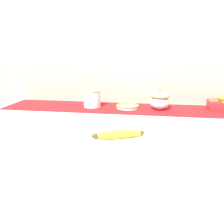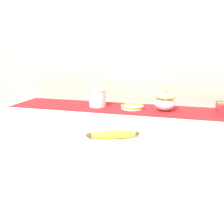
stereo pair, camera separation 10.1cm
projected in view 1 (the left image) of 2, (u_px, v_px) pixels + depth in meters
The scene contains 9 objects.
countertop at pixel (107, 199), 1.20m from camera, with size 1.42×0.75×0.92m, color beige.
back_wall at pixel (117, 59), 1.39m from camera, with size 2.22×0.04×2.40m, color #B7AD99.
table_runner at pixel (113, 108), 1.30m from camera, with size 1.30×0.28×0.00m, color #A8191E.
cream_pitcher at pixel (92, 98), 1.30m from camera, with size 0.11×0.12×0.10m.
sugar_bowl at pixel (160, 100), 1.25m from camera, with size 0.12×0.12×0.12m.
small_dish at pixel (128, 106), 1.28m from camera, with size 0.14×0.14×0.02m.
banana at pixel (118, 134), 0.83m from camera, with size 0.20×0.10×0.03m.
spoon at pixel (181, 119), 1.06m from camera, with size 0.17×0.04×0.01m.
gift_box at pixel (221, 105), 1.23m from camera, with size 0.14×0.12×0.09m.
Camera 1 is at (0.18, -1.02, 1.23)m, focal length 35.00 mm.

